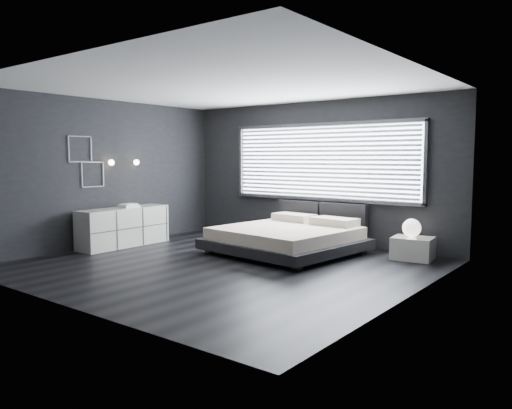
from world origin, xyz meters
The scene contains 12 objects.
room centered at (0.00, 0.00, 1.40)m, with size 6.04×6.00×2.80m.
window centered at (0.20, 2.70, 1.61)m, with size 4.14×0.09×1.52m.
headboard centered at (0.22, 2.64, 0.57)m, with size 1.96×0.16×0.52m.
sconce_near centered at (-2.88, 0.05, 1.60)m, with size 0.18×0.11×0.11m.
sconce_far centered at (-2.88, 0.65, 1.60)m, with size 0.18×0.11×0.11m.
wall_art_upper centered at (-2.98, -0.55, 1.85)m, with size 0.01×0.48×0.48m.
wall_art_lower centered at (-2.98, -0.30, 1.38)m, with size 0.01×0.48×0.48m.
bed centered at (0.23, 1.46, 0.28)m, with size 2.55×2.45×0.60m.
nightstand centered at (2.21, 2.27, 0.19)m, with size 0.64×0.53×0.37m, color silver.
orb_lamp centered at (2.18, 2.28, 0.53)m, with size 0.30×0.30×0.30m, color white.
dresser centered at (-2.65, 0.12, 0.37)m, with size 0.55×1.85×0.74m.
book_stack centered at (-2.62, 0.23, 0.77)m, with size 0.28×0.36×0.07m.
Camera 1 is at (5.15, -5.84, 1.70)m, focal length 35.00 mm.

